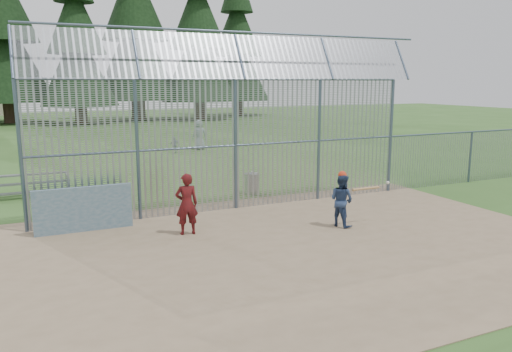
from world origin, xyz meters
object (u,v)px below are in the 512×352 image
batter (342,200)px  onlooker (187,204)px  trash_can (252,183)px  bleacher (24,185)px  dugout_wall (84,209)px

batter → onlooker: bearing=56.6°
trash_can → bleacher: size_ratio=0.27×
onlooker → trash_can: onlooker is taller
onlooker → bleacher: 7.67m
batter → bleacher: size_ratio=0.48×
trash_can → dugout_wall: bearing=-159.0°
batter → bleacher: batter is taller
onlooker → trash_can: size_ratio=1.96×
trash_can → bleacher: (-7.33, 2.98, 0.03)m
onlooker → bleacher: (-3.82, 6.64, -0.41)m
batter → trash_can: batter is taller
onlooker → bleacher: size_ratio=0.54×
bleacher → batter: bearing=-44.3°
batter → trash_can: 4.75m
batter → bleacher: (-7.89, 7.69, -0.33)m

